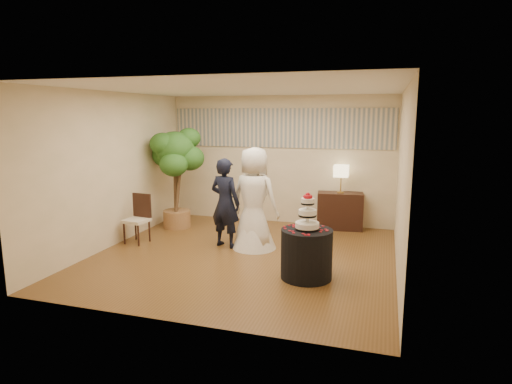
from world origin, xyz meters
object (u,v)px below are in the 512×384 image
(ficus_tree, at_px, (176,178))
(wedding_cake, at_px, (307,211))
(bride, at_px, (254,198))
(cake_table, at_px, (307,254))
(table_lamp, at_px, (341,179))
(side_chair, at_px, (136,219))
(console, at_px, (340,211))
(groom, at_px, (225,203))

(ficus_tree, bearing_deg, wedding_cake, -32.76)
(bride, bearing_deg, ficus_tree, -11.50)
(cake_table, height_order, table_lamp, table_lamp)
(ficus_tree, height_order, side_chair, ficus_tree)
(console, relative_size, side_chair, 1.02)
(bride, height_order, ficus_tree, ficus_tree)
(groom, bearing_deg, console, -121.37)
(groom, bearing_deg, wedding_cake, 161.36)
(bride, bearing_deg, side_chair, 21.27)
(cake_table, relative_size, ficus_tree, 0.35)
(bride, distance_m, ficus_tree, 2.21)
(groom, relative_size, table_lamp, 2.81)
(groom, height_order, ficus_tree, ficus_tree)
(wedding_cake, height_order, console, wedding_cake)
(table_lamp, height_order, ficus_tree, ficus_tree)
(groom, relative_size, side_chair, 1.78)
(groom, distance_m, cake_table, 2.07)
(wedding_cake, bearing_deg, console, 86.62)
(wedding_cake, bearing_deg, table_lamp, 86.62)
(table_lamp, height_order, side_chair, table_lamp)
(cake_table, relative_size, table_lamp, 1.31)
(table_lamp, xyz_separation_m, ficus_tree, (-3.35, -0.89, 0.01))
(groom, relative_size, ficus_tree, 0.75)
(cake_table, bearing_deg, side_chair, 166.55)
(groom, xyz_separation_m, side_chair, (-1.68, -0.29, -0.36))
(cake_table, height_order, side_chair, side_chair)
(groom, xyz_separation_m, table_lamp, (1.87, 1.84, 0.26))
(bride, relative_size, cake_table, 2.42)
(ficus_tree, bearing_deg, console, 14.79)
(wedding_cake, distance_m, table_lamp, 2.94)
(bride, height_order, console, bride)
(bride, bearing_deg, console, -114.52)
(console, bearing_deg, bride, -134.40)
(bride, xyz_separation_m, console, (1.34, 1.78, -0.53))
(table_lamp, bearing_deg, bride, -126.94)
(wedding_cake, xyz_separation_m, side_chair, (-3.38, 0.81, -0.56))
(table_lamp, relative_size, side_chair, 0.63)
(groom, relative_size, wedding_cake, 2.96)
(bride, distance_m, side_chair, 2.29)
(bride, relative_size, wedding_cake, 3.33)
(table_lamp, relative_size, ficus_tree, 0.27)
(groom, height_order, table_lamp, groom)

